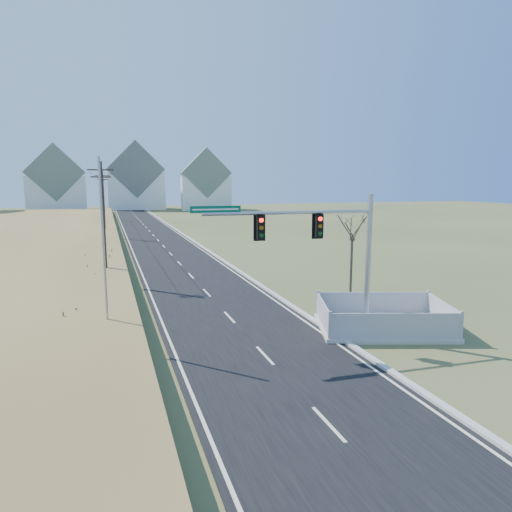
{
  "coord_description": "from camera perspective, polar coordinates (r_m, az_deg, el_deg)",
  "views": [
    {
      "loc": [
        -6.3,
        -19.87,
        7.55
      ],
      "look_at": [
        1.68,
        4.33,
        3.4
      ],
      "focal_mm": 32.0,
      "sensor_mm": 36.0,
      "label": 1
    }
  ],
  "objects": [
    {
      "name": "curb",
      "position": [
        71.04,
        -9.7,
        3.09
      ],
      "size": [
        0.3,
        180.0,
        0.18
      ],
      "primitive_type": "cube",
      "color": "#B2AFA8",
      "rests_on": "ground"
    },
    {
      "name": "utility_pole_near",
      "position": [
        34.99,
        -18.56,
        4.07
      ],
      "size": [
        1.8,
        0.26,
        9.0
      ],
      "color": "#422D1E",
      "rests_on": "ground"
    },
    {
      "name": "ground",
      "position": [
        22.17,
        -0.62,
        -10.66
      ],
      "size": [
        260.0,
        260.0,
        0.0
      ],
      "primitive_type": "plane",
      "color": "#465027",
      "rests_on": "ground"
    },
    {
      "name": "road",
      "position": [
        70.55,
        -13.04,
        2.89
      ],
      "size": [
        8.0,
        180.0,
        0.06
      ],
      "primitive_type": "cube",
      "color": "black",
      "rests_on": "ground"
    },
    {
      "name": "utility_pole_mid",
      "position": [
        64.93,
        -18.52,
        6.24
      ],
      "size": [
        1.8,
        0.26,
        9.0
      ],
      "color": "#422D1E",
      "rests_on": "ground"
    },
    {
      "name": "traffic_signal_mast",
      "position": [
        21.58,
        9.59,
        0.5
      ],
      "size": [
        8.78,
        0.72,
        6.99
      ],
      "rotation": [
        0.0,
        0.0,
        -0.04
      ],
      "color": "#9EA0A5",
      "rests_on": "ground"
    },
    {
      "name": "fence_enclosure",
      "position": [
        24.66,
        15.54,
        -8.22
      ],
      "size": [
        7.54,
        6.21,
        1.49
      ],
      "rotation": [
        0.0,
        0.0,
        -0.31
      ],
      "color": "#B7B5AD",
      "rests_on": "ground"
    },
    {
      "name": "condo_n",
      "position": [
        132.13,
        -14.83,
        8.97
      ],
      "size": [
        15.27,
        10.2,
        18.54
      ],
      "color": "white",
      "rests_on": "ground"
    },
    {
      "name": "bare_tree",
      "position": [
        31.08,
        11.98,
        3.77
      ],
      "size": [
        2.2,
        2.2,
        5.82
      ],
      "color": "#4C3F33",
      "rests_on": "ground"
    },
    {
      "name": "utility_pole_far",
      "position": [
        94.91,
        -18.5,
        7.04
      ],
      "size": [
        1.8,
        0.26,
        9.0
      ],
      "color": "#422D1E",
      "rests_on": "ground"
    },
    {
      "name": "condo_ne",
      "position": [
        126.63,
        -6.34,
        8.87
      ],
      "size": [
        14.12,
        10.51,
        16.52
      ],
      "rotation": [
        0.0,
        0.0,
        -0.1
      ],
      "color": "white",
      "rests_on": "ground"
    },
    {
      "name": "open_sign",
      "position": [
        23.55,
        17.18,
        -8.97
      ],
      "size": [
        0.5,
        0.28,
        0.66
      ],
      "rotation": [
        0.0,
        0.0,
        -0.46
      ],
      "color": "white",
      "rests_on": "ground"
    },
    {
      "name": "condo_nnw",
      "position": [
        128.4,
        -23.73,
        8.2
      ],
      "size": [
        14.93,
        11.17,
        17.03
      ],
      "rotation": [
        0.0,
        0.0,
        0.07
      ],
      "color": "white",
      "rests_on": "ground"
    },
    {
      "name": "flagpole",
      "position": [
        21.78,
        -18.36,
        -2.07
      ],
      "size": [
        0.39,
        0.39,
        8.65
      ],
      "color": "#B7B5AD",
      "rests_on": "ground"
    }
  ]
}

